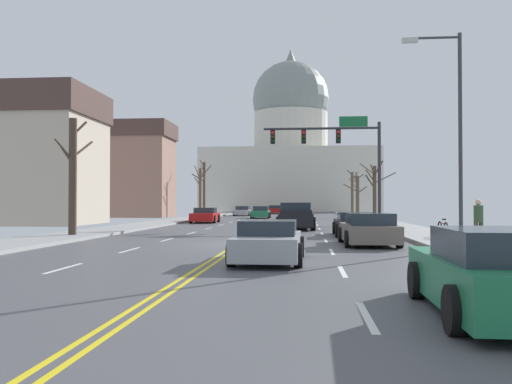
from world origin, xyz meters
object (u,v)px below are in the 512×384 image
(sedan_near_01, at_px, (354,224))
(sedan_oncoming_02, at_px, (243,211))
(sedan_near_02, at_px, (369,230))
(bicycle_parked, at_px, (443,229))
(street_lamp_right, at_px, (453,119))
(sedan_near_03, at_px, (269,242))
(sedan_oncoming_00, at_px, (205,216))
(sedan_oncoming_03, at_px, (275,210))
(signal_gantry, at_px, (338,146))
(sedan_near_04, at_px, (496,274))
(pickup_truck_near_00, at_px, (296,217))
(sedan_oncoming_01, at_px, (261,213))
(pedestrian_00, at_px, (478,219))

(sedan_near_01, height_order, sedan_oncoming_02, sedan_near_01)
(sedan_near_02, distance_m, bicycle_parked, 4.48)
(sedan_oncoming_02, distance_m, bicycle_parked, 43.76)
(street_lamp_right, xyz_separation_m, sedan_near_03, (-6.35, -4.83, -4.13))
(sedan_oncoming_00, relative_size, sedan_oncoming_03, 0.95)
(signal_gantry, distance_m, sedan_oncoming_03, 41.84)
(sedan_oncoming_00, bearing_deg, sedan_near_04, -72.85)
(sedan_near_03, height_order, sedan_oncoming_02, sedan_near_03)
(sedan_near_02, xyz_separation_m, sedan_oncoming_02, (-10.04, 44.39, -0.05))
(sedan_near_03, height_order, sedan_near_04, sedan_near_04)
(sedan_oncoming_03, bearing_deg, sedan_oncoming_00, -96.23)
(signal_gantry, bearing_deg, sedan_oncoming_03, 99.04)
(sedan_near_01, xyz_separation_m, bicycle_parked, (3.54, -3.03, -0.08))
(signal_gantry, xyz_separation_m, sedan_oncoming_03, (-6.53, 41.04, -4.89))
(pickup_truck_near_00, bearing_deg, sedan_oncoming_01, 100.07)
(sedan_oncoming_02, xyz_separation_m, pedestrian_00, (14.02, -44.97, 0.50))
(pickup_truck_near_00, height_order, sedan_near_03, pickup_truck_near_00)
(sedan_oncoming_02, relative_size, bicycle_parked, 2.56)
(sedan_oncoming_02, relative_size, sedan_oncoming_03, 0.98)
(sedan_near_01, distance_m, sedan_near_02, 5.81)
(street_lamp_right, height_order, bicycle_parked, street_lamp_right)
(pedestrian_00, distance_m, bicycle_parked, 3.44)
(sedan_near_01, relative_size, sedan_near_02, 1.01)
(pickup_truck_near_00, bearing_deg, sedan_oncoming_02, 102.25)
(street_lamp_right, xyz_separation_m, pedestrian_00, (1.13, 0.79, -3.63))
(sedan_near_01, relative_size, bicycle_parked, 2.54)
(sedan_near_02, height_order, sedan_oncoming_01, sedan_near_02)
(sedan_near_04, height_order, pedestrian_00, pedestrian_00)
(sedan_near_04, relative_size, sedan_oncoming_03, 0.92)
(sedan_oncoming_00, bearing_deg, pedestrian_00, -57.27)
(sedan_near_02, xyz_separation_m, bicycle_parked, (3.51, 2.78, -0.11))
(pickup_truck_near_00, height_order, bicycle_parked, pickup_truck_near_00)
(signal_gantry, height_order, sedan_near_03, signal_gantry)
(sedan_oncoming_00, distance_m, pedestrian_00, 26.83)
(pickup_truck_near_00, bearing_deg, street_lamp_right, -66.46)
(street_lamp_right, distance_m, sedan_near_02, 5.16)
(street_lamp_right, distance_m, sedan_near_04, 12.77)
(sedan_oncoming_02, bearing_deg, pedestrian_00, -72.68)
(sedan_near_02, xyz_separation_m, sedan_oncoming_03, (-6.75, 56.60, -0.04))
(pickup_truck_near_00, bearing_deg, sedan_near_02, -75.94)
(sedan_oncoming_00, distance_m, sedan_oncoming_02, 22.41)
(sedan_near_04, bearing_deg, sedan_near_01, 91.09)
(sedan_near_04, height_order, sedan_oncoming_01, sedan_near_04)
(sedan_oncoming_01, distance_m, sedan_oncoming_02, 10.40)
(sedan_near_03, xyz_separation_m, pedestrian_00, (7.48, 5.62, 0.50))
(sedan_near_01, xyz_separation_m, pedestrian_00, (4.00, -6.39, 0.48))
(sedan_oncoming_01, height_order, sedan_oncoming_02, sedan_oncoming_01)
(sedan_near_02, relative_size, pedestrian_00, 2.71)
(sedan_near_01, distance_m, sedan_oncoming_00, 19.28)
(sedan_near_04, xyz_separation_m, sedan_oncoming_02, (-10.38, 57.60, -0.07))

